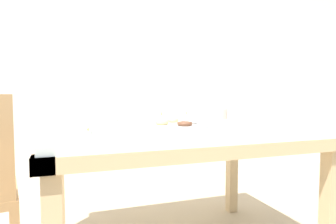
% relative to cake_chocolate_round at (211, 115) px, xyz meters
% --- Properties ---
extents(wall_back, '(8.00, 0.10, 2.60)m').
position_rel_cake_chocolate_round_xyz_m(wall_back, '(-0.28, 1.39, 0.50)').
color(wall_back, white).
rests_on(wall_back, ground).
extents(dining_table, '(1.41, 1.05, 0.77)m').
position_rel_cake_chocolate_round_xyz_m(dining_table, '(-0.28, -0.12, -0.13)').
color(dining_table, silver).
rests_on(dining_table, ground).
extents(cake_chocolate_round, '(0.28, 0.28, 0.08)m').
position_rel_cake_chocolate_round_xyz_m(cake_chocolate_round, '(0.00, 0.00, 0.00)').
color(cake_chocolate_round, white).
rests_on(cake_chocolate_round, dining_table).
extents(pastry_platter, '(0.36, 0.36, 0.04)m').
position_rel_cake_chocolate_round_xyz_m(pastry_platter, '(-0.33, -0.24, -0.02)').
color(pastry_platter, white).
rests_on(pastry_platter, dining_table).
extents(plate_stack, '(0.21, 0.21, 0.06)m').
position_rel_cake_chocolate_round_xyz_m(plate_stack, '(-0.67, 0.17, -0.00)').
color(plate_stack, white).
rests_on(plate_stack, dining_table).
extents(tealight_left_edge, '(0.04, 0.04, 0.04)m').
position_rel_cake_chocolate_round_xyz_m(tealight_left_edge, '(-0.78, -0.38, -0.02)').
color(tealight_left_edge, silver).
rests_on(tealight_left_edge, dining_table).
extents(tealight_right_edge, '(0.04, 0.04, 0.04)m').
position_rel_cake_chocolate_round_xyz_m(tealight_right_edge, '(-0.24, 0.30, -0.02)').
color(tealight_right_edge, silver).
rests_on(tealight_right_edge, dining_table).
extents(tealight_near_cakes, '(0.04, 0.04, 0.04)m').
position_rel_cake_chocolate_round_xyz_m(tealight_near_cakes, '(-0.04, 0.31, -0.02)').
color(tealight_near_cakes, silver).
rests_on(tealight_near_cakes, dining_table).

